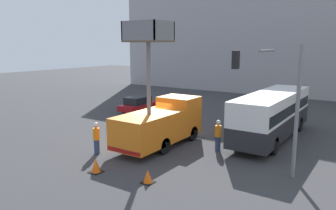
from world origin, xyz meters
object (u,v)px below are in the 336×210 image
road_worker_near_truck (96,138)px  traffic_cone_near_truck (148,177)px  city_bus (273,112)px  parked_car_curbside (139,104)px  traffic_light_pole (275,89)px  road_worker_directing (218,135)px  utility_truck (161,121)px  traffic_cone_mid_road (96,166)px

road_worker_near_truck → traffic_cone_near_truck: road_worker_near_truck is taller
city_bus → parked_car_curbside: bearing=86.2°
traffic_light_pole → road_worker_directing: (-3.68, 1.81, -3.26)m
traffic_light_pole → utility_truck: bearing=174.7°
traffic_cone_near_truck → city_bus: bearing=76.2°
city_bus → traffic_cone_mid_road: (-5.43, -10.75, -1.50)m
city_bus → road_worker_near_truck: size_ratio=5.34×
parked_car_curbside → traffic_cone_near_truck: bearing=-49.6°
city_bus → road_worker_near_truck: bearing=145.0°
road_worker_directing → parked_car_curbside: (-11.21, 6.37, -0.20)m
road_worker_directing → utility_truck: bearing=-29.9°
road_worker_directing → traffic_cone_mid_road: bearing=12.9°
city_bus → parked_car_curbside: city_bus is taller
traffic_light_pole → parked_car_curbside: (-14.90, 8.18, -3.46)m
traffic_cone_near_truck → parked_car_curbside: size_ratio=0.15×
traffic_cone_mid_road → road_worker_near_truck: bearing=135.1°
utility_truck → parked_car_curbside: (-7.84, 7.52, -0.87)m
road_worker_directing → traffic_cone_mid_road: size_ratio=2.65×
road_worker_directing → traffic_cone_near_truck: 6.16m
city_bus → traffic_cone_near_truck: city_bus is taller
road_worker_directing → traffic_cone_near_truck: size_ratio=2.96×
road_worker_directing → traffic_cone_mid_road: road_worker_directing is taller
road_worker_near_truck → road_worker_directing: (5.52, 4.51, -0.01)m
utility_truck → traffic_cone_near_truck: bearing=-60.7°
traffic_light_pole → traffic_cone_near_truck: traffic_light_pole is taller
road_worker_directing → parked_car_curbside: bearing=-78.4°
road_worker_near_truck → traffic_cone_near_truck: bearing=-125.5°
road_worker_near_truck → traffic_cone_near_truck: (4.92, -1.58, -0.65)m
utility_truck → traffic_cone_mid_road: size_ratio=10.67×
city_bus → traffic_cone_near_truck: bearing=171.7°
road_worker_directing → city_bus: bearing=-163.4°
traffic_light_pole → parked_car_curbside: bearing=151.2°
road_worker_near_truck → road_worker_directing: road_worker_near_truck is taller
utility_truck → traffic_cone_mid_road: (-0.13, -5.37, -1.28)m
utility_truck → road_worker_near_truck: bearing=-122.6°
road_worker_near_truck → city_bus: bearing=-58.2°
traffic_cone_near_truck → traffic_cone_mid_road: 2.93m
utility_truck → parked_car_curbside: bearing=136.2°
utility_truck → traffic_light_pole: bearing=-5.3°
road_worker_near_truck → parked_car_curbside: (-5.69, 10.88, -0.21)m
road_worker_near_truck → parked_car_curbside: road_worker_near_truck is taller
city_bus → traffic_cone_mid_road: city_bus is taller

